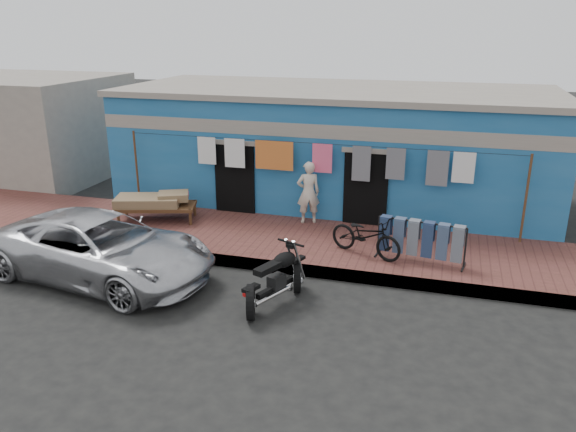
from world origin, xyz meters
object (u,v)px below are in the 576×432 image
(motorcycle, at_px, (275,277))
(jeans_rack, at_px, (421,240))
(charpoy, at_px, (157,207))
(bicycle, at_px, (366,231))
(seated_person, at_px, (308,192))
(car, at_px, (101,247))

(motorcycle, bearing_deg, jeans_rack, 64.09)
(charpoy, bearing_deg, bicycle, -8.17)
(seated_person, bearing_deg, motorcycle, 72.50)
(seated_person, xyz_separation_m, jeans_rack, (2.91, -1.70, -0.33))
(car, bearing_deg, charpoy, 15.32)
(seated_person, relative_size, jeans_rack, 0.81)
(bicycle, distance_m, motorcycle, 2.69)
(seated_person, height_order, jeans_rack, seated_person)
(jeans_rack, bearing_deg, motorcycle, -137.60)
(car, height_order, seated_person, seated_person)
(bicycle, distance_m, charpoy, 5.59)
(bicycle, relative_size, motorcycle, 0.93)
(seated_person, xyz_separation_m, motorcycle, (0.38, -4.02, -0.49))
(seated_person, bearing_deg, jeans_rack, 126.77)
(motorcycle, bearing_deg, charpoy, 165.09)
(motorcycle, distance_m, charpoy, 5.20)
(car, height_order, motorcycle, car)
(seated_person, distance_m, bicycle, 2.45)
(motorcycle, bearing_deg, seated_person, 117.09)
(seated_person, distance_m, jeans_rack, 3.39)
(car, relative_size, motorcycle, 2.69)
(car, relative_size, seated_person, 3.11)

